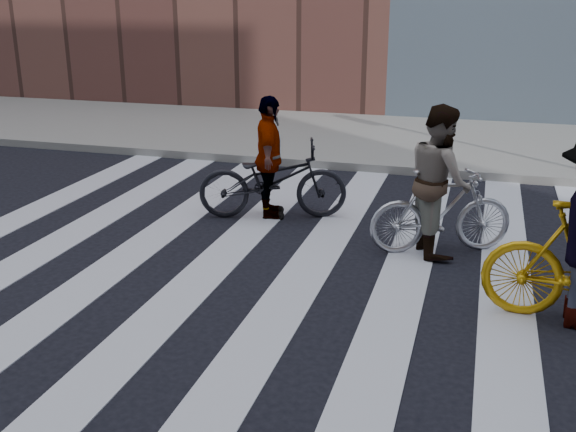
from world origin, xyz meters
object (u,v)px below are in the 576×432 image
at_px(rider_rear, 269,158).
at_px(bike_dark_rear, 273,180).
at_px(rider_mid, 439,180).
at_px(bike_silver_mid, 441,211).

bearing_deg(rider_rear, bike_dark_rear, -107.11).
relative_size(bike_dark_rear, rider_mid, 1.14).
xyz_separation_m(bike_silver_mid, rider_rear, (-2.43, 0.71, 0.33)).
xyz_separation_m(bike_silver_mid, bike_dark_rear, (-2.38, 0.71, 0.02)).
bearing_deg(rider_mid, rider_rear, 51.05).
height_order(rider_mid, rider_rear, rider_mid).
relative_size(bike_dark_rear, rider_rear, 1.20).
xyz_separation_m(rider_mid, rider_rear, (-2.38, 0.71, -0.05)).
bearing_deg(rider_mid, bike_dark_rear, 50.71).
distance_m(bike_silver_mid, rider_mid, 0.39).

